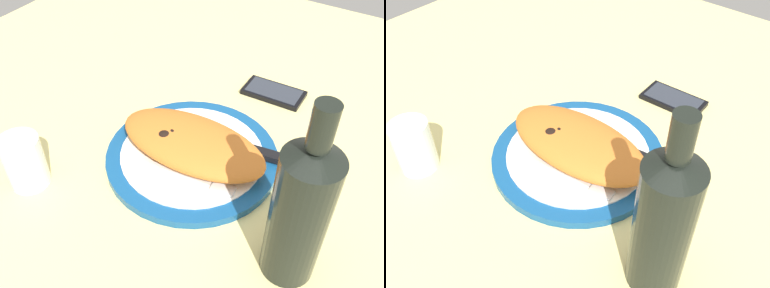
{
  "view_description": "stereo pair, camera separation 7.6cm",
  "coord_description": "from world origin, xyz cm",
  "views": [
    {
      "loc": [
        29.62,
        -47.2,
        55.38
      ],
      "look_at": [
        0.0,
        0.0,
        3.84
      ],
      "focal_mm": 40.28,
      "sensor_mm": 36.0,
      "label": 1
    },
    {
      "loc": [
        35.75,
        -42.74,
        55.38
      ],
      "look_at": [
        0.0,
        0.0,
        3.84
      ],
      "focal_mm": 40.28,
      "sensor_mm": 36.0,
      "label": 2
    }
  ],
  "objects": [
    {
      "name": "ground_plane",
      "position": [
        0.0,
        0.0,
        -1.5
      ],
      "size": [
        150.0,
        150.0,
        3.0
      ],
      "primitive_type": "cube",
      "color": "#E5D684"
    },
    {
      "name": "plate",
      "position": [
        0.0,
        0.0,
        0.88
      ],
      "size": [
        31.02,
        31.02,
        1.84
      ],
      "color": "navy",
      "rests_on": "ground_plane"
    },
    {
      "name": "calzone",
      "position": [
        0.18,
        0.01,
        4.13
      ],
      "size": [
        27.99,
        14.07,
        4.57
      ],
      "color": "orange",
      "rests_on": "plate"
    },
    {
      "name": "fork",
      "position": [
        3.87,
        -5.36,
        2.04
      ],
      "size": [
        17.82,
        3.71,
        0.4
      ],
      "color": "silver",
      "rests_on": "plate"
    },
    {
      "name": "knife",
      "position": [
        10.27,
        5.68,
        2.34
      ],
      "size": [
        24.53,
        5.23,
        1.2
      ],
      "color": "silver",
      "rests_on": "plate"
    },
    {
      "name": "smartphone",
      "position": [
        4.35,
        26.25,
        0.56
      ],
      "size": [
        13.02,
        7.22,
        1.16
      ],
      "color": "black",
      "rests_on": "ground_plane"
    },
    {
      "name": "water_glass",
      "position": [
        -20.75,
        -19.3,
        4.09
      ],
      "size": [
        6.69,
        6.69,
        9.51
      ],
      "color": "silver",
      "rests_on": "ground_plane"
    },
    {
      "name": "wine_bottle",
      "position": [
        23.07,
        -11.12,
        12.23
      ],
      "size": [
        7.68,
        7.68,
        29.28
      ],
      "color": "black",
      "rests_on": "ground_plane"
    }
  ]
}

